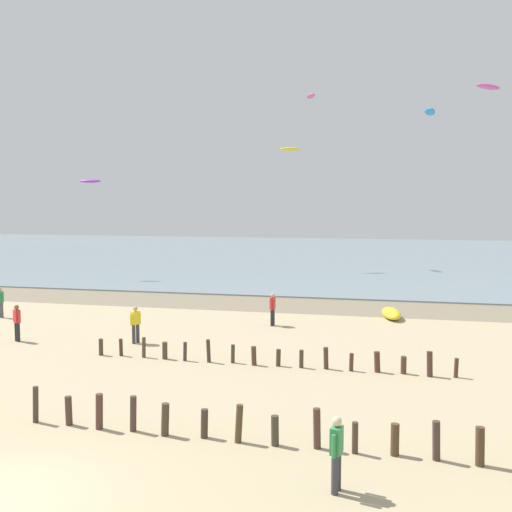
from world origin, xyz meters
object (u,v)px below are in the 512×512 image
kite_aloft_0 (90,181)px  kite_aloft_5 (430,112)px  kite_aloft_3 (488,87)px  grounded_kite (391,313)px  kite_aloft_4 (290,149)px  person_nearest_camera (0,301)px  person_mid_beach (136,323)px  kite_aloft_1 (311,96)px  person_left_flank (336,452)px  person_far_down_beach (17,322)px  person_right_flank (273,308)px

kite_aloft_0 → kite_aloft_5: size_ratio=0.85×
kite_aloft_3 → kite_aloft_0: bearing=-30.6°
grounded_kite → kite_aloft_4: kite_aloft_4 is taller
person_nearest_camera → grounded_kite: person_nearest_camera is taller
person_nearest_camera → kite_aloft_0: size_ratio=0.92×
person_nearest_camera → person_mid_beach: bearing=-21.7°
grounded_kite → kite_aloft_1: size_ratio=1.18×
person_left_flank → kite_aloft_4: 46.02m
kite_aloft_5 → grounded_kite: bearing=162.0°
person_far_down_beach → kite_aloft_0: size_ratio=0.92×
grounded_kite → kite_aloft_3: size_ratio=0.95×
person_right_flank → person_far_down_beach: bearing=-150.2°
kite_aloft_4 → kite_aloft_5: (12.10, -13.77, 1.04)m
person_mid_beach → kite_aloft_1: kite_aloft_1 is taller
person_mid_beach → kite_aloft_4: bearing=87.3°
kite_aloft_0 → kite_aloft_3: 34.73m
person_left_flank → kite_aloft_1: 51.25m
person_far_down_beach → person_nearest_camera: bearing=132.7°
person_far_down_beach → grounded_kite: 19.46m
person_right_flank → kite_aloft_0: bearing=140.1°
person_nearest_camera → grounded_kite: bearing=12.8°
person_left_flank → kite_aloft_1: size_ratio=0.74×
person_mid_beach → kite_aloft_5: (13.61, 18.11, 11.74)m
person_far_down_beach → kite_aloft_3: bearing=51.4°
kite_aloft_3 → kite_aloft_4: (-17.41, 2.18, -4.68)m
kite_aloft_1 → kite_aloft_4: 7.14m
person_far_down_beach → kite_aloft_3: size_ratio=0.59×
person_right_flank → kite_aloft_4: bearing=98.1°
kite_aloft_1 → kite_aloft_3: bearing=-130.1°
kite_aloft_1 → person_left_flank: bearing=170.1°
person_nearest_camera → grounded_kite: 21.89m
person_nearest_camera → kite_aloft_5: size_ratio=0.78×
person_right_flank → grounded_kite: 7.02m
person_nearest_camera → kite_aloft_1: 38.20m
person_right_flank → kite_aloft_5: (8.32, 12.81, 11.74)m
person_right_flank → person_far_down_beach: size_ratio=1.00×
person_left_flank → person_right_flank: 18.01m
kite_aloft_1 → kite_aloft_3: size_ratio=0.80×
kite_aloft_3 → kite_aloft_4: 18.16m
person_far_down_beach → kite_aloft_0: kite_aloft_0 is taller
person_right_flank → kite_aloft_0: 26.00m
person_left_flank → kite_aloft_5: (3.33, 30.11, 11.74)m
person_nearest_camera → kite_aloft_5: 29.92m
kite_aloft_4 → kite_aloft_5: size_ratio=0.94×
grounded_kite → kite_aloft_1: kite_aloft_1 is taller
person_mid_beach → person_far_down_beach: size_ratio=1.00×
person_nearest_camera → kite_aloft_0: 19.22m
person_right_flank → kite_aloft_5: 19.26m
kite_aloft_3 → kite_aloft_5: (-5.30, -11.59, -3.64)m
person_right_flank → kite_aloft_5: kite_aloft_5 is taller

